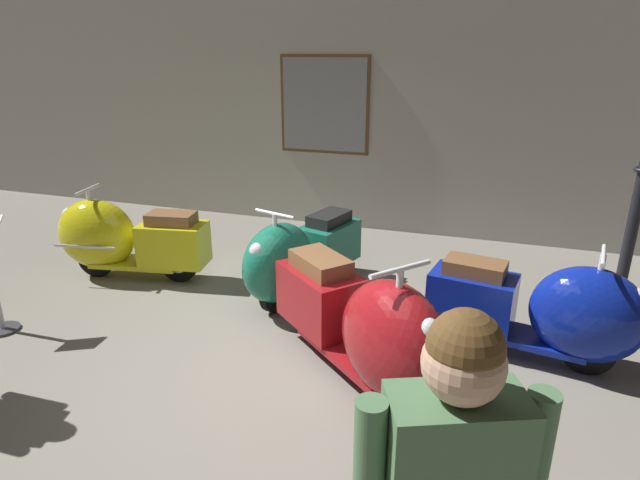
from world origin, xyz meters
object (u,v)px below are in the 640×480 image
at_px(scooter_0, 120,238).
at_px(scooter_1, 295,257).
at_px(scooter_3, 549,311).
at_px(scooter_2, 368,327).

xyz_separation_m(scooter_0, scooter_1, (2.03, 0.10, -0.01)).
height_order(scooter_1, scooter_3, scooter_3).
bearing_deg(scooter_3, scooter_0, -174.61).
relative_size(scooter_0, scooter_1, 1.01).
bearing_deg(scooter_3, scooter_2, -138.92).
relative_size(scooter_0, scooter_3, 1.02).
relative_size(scooter_1, scooter_3, 1.00).
xyz_separation_m(scooter_1, scooter_2, (1.04, -1.22, 0.04)).
bearing_deg(scooter_1, scooter_0, -70.80).
xyz_separation_m(scooter_0, scooter_3, (4.37, -0.34, -0.01)).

